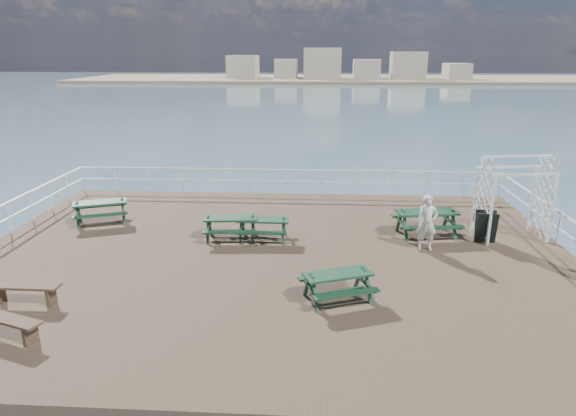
# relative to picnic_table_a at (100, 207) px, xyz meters

# --- Properties ---
(ground) EXTENTS (18.00, 14.00, 0.30)m
(ground) POSITION_rel_picnic_table_a_xyz_m (6.31, -2.70, -0.71)
(ground) COLOR brown
(ground) RESTS_ON ground
(sea_backdrop) EXTENTS (300.00, 300.00, 9.20)m
(sea_backdrop) POSITION_rel_picnic_table_a_xyz_m (18.85, 131.36, -1.07)
(sea_backdrop) COLOR #425A70
(sea_backdrop) RESTS_ON ground
(railing) EXTENTS (17.77, 13.76, 1.10)m
(railing) POSITION_rel_picnic_table_a_xyz_m (6.24, -0.13, 0.31)
(railing) COLOR silver
(railing) RESTS_ON ground
(picnic_table_a) EXTENTS (2.20, 2.00, 0.88)m
(picnic_table_a) POSITION_rel_picnic_table_a_xyz_m (0.00, 0.00, 0.00)
(picnic_table_a) COLOR #12331E
(picnic_table_a) RESTS_ON ground
(picnic_table_b) EXTENTS (1.83, 1.52, 0.83)m
(picnic_table_b) POSITION_rel_picnic_table_a_xyz_m (4.87, -1.35, -0.03)
(picnic_table_b) COLOR #12331E
(picnic_table_b) RESTS_ON ground
(picnic_table_c) EXTENTS (2.17, 1.86, 0.95)m
(picnic_table_c) POSITION_rel_picnic_table_a_xyz_m (11.23, -0.65, 0.05)
(picnic_table_c) COLOR #12331E
(picnic_table_c) RESTS_ON ground
(picnic_table_d) EXTENTS (1.62, 1.31, 0.79)m
(picnic_table_d) POSITION_rel_picnic_table_a_xyz_m (5.90, -1.34, -0.06)
(picnic_table_d) COLOR #12331E
(picnic_table_d) RESTS_ON ground
(picnic_table_e) EXTENTS (2.01, 1.83, 0.80)m
(picnic_table_e) POSITION_rel_picnic_table_a_xyz_m (8.17, -5.44, -0.05)
(picnic_table_e) COLOR #12331E
(picnic_table_e) RESTS_ON ground
(flat_bench_near) EXTENTS (1.71, 0.42, 0.49)m
(flat_bench_near) POSITION_rel_picnic_table_a_xyz_m (0.67, -6.09, -0.19)
(flat_bench_near) COLOR brown
(flat_bench_near) RESTS_ON ground
(flat_bench_far) EXTENTS (1.65, 0.90, 0.47)m
(flat_bench_far) POSITION_rel_picnic_table_a_xyz_m (1.18, -7.60, -0.21)
(flat_bench_far) COLOR brown
(flat_bench_far) RESTS_ON ground
(trellis_arbor) EXTENTS (2.36, 1.52, 2.73)m
(trellis_arbor) POSITION_rel_picnic_table_a_xyz_m (13.91, -0.70, 0.65)
(trellis_arbor) COLOR silver
(trellis_arbor) RESTS_ON ground
(sandwich_board) EXTENTS (0.67, 0.53, 1.03)m
(sandwich_board) POSITION_rel_picnic_table_a_xyz_m (12.98, -1.21, -0.06)
(sandwich_board) COLOR black
(sandwich_board) RESTS_ON ground
(person) EXTENTS (0.63, 0.42, 1.72)m
(person) POSITION_rel_picnic_table_a_xyz_m (10.97, -1.93, 0.30)
(person) COLOR silver
(person) RESTS_ON ground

